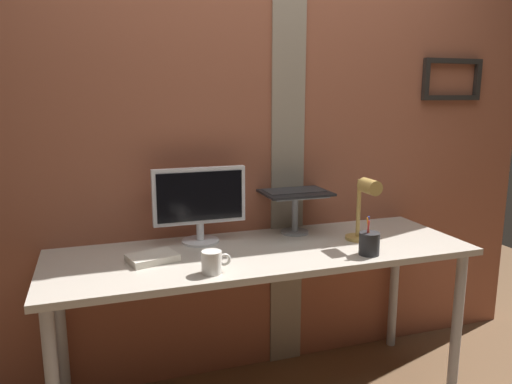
{
  "coord_description": "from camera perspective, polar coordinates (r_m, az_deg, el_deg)",
  "views": [
    {
      "loc": [
        -0.81,
        -2.04,
        1.47
      ],
      "look_at": [
        -0.09,
        0.08,
        1.02
      ],
      "focal_mm": 34.16,
      "sensor_mm": 36.0,
      "label": 1
    }
  ],
  "objects": [
    {
      "name": "brick_wall_back",
      "position": [
        2.54,
        -0.0,
        5.86
      ],
      "size": [
        3.31,
        0.16,
        2.45
      ],
      "color": "#9E563D",
      "rests_on": "ground_plane"
    },
    {
      "name": "desk",
      "position": [
        2.28,
        0.82,
        -8.62
      ],
      "size": [
        1.93,
        0.64,
        0.77
      ],
      "color": "beige",
      "rests_on": "ground_plane"
    },
    {
      "name": "monitor",
      "position": [
        2.32,
        -6.63,
        -0.93
      ],
      "size": [
        0.44,
        0.18,
        0.36
      ],
      "color": "white",
      "rests_on": "desk"
    },
    {
      "name": "laptop_stand",
      "position": [
        2.48,
        4.59,
        -1.71
      ],
      "size": [
        0.28,
        0.22,
        0.21
      ],
      "color": "gray",
      "rests_on": "desk"
    },
    {
      "name": "laptop",
      "position": [
        2.52,
        4.04,
        1.27
      ],
      "size": [
        0.34,
        0.3,
        0.21
      ],
      "color": "black",
      "rests_on": "laptop_stand"
    },
    {
      "name": "desk_lamp",
      "position": [
        2.36,
        12.63,
        -1.3
      ],
      "size": [
        0.12,
        0.2,
        0.31
      ],
      "color": "tan",
      "rests_on": "desk"
    },
    {
      "name": "pen_cup",
      "position": [
        2.22,
        13.11,
        -5.88
      ],
      "size": [
        0.09,
        0.09,
        0.17
      ],
      "color": "#262628",
      "rests_on": "desk"
    },
    {
      "name": "coffee_mug",
      "position": [
        1.96,
        -5.14,
        -8.18
      ],
      "size": [
        0.12,
        0.08,
        0.09
      ],
      "color": "silver",
      "rests_on": "desk"
    },
    {
      "name": "paper_clutter_stack",
      "position": [
        2.14,
        -12.03,
        -7.54
      ],
      "size": [
        0.23,
        0.19,
        0.03
      ],
      "primitive_type": "cube",
      "rotation": [
        0.0,
        0.0,
        0.26
      ],
      "color": "silver",
      "rests_on": "desk"
    }
  ]
}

